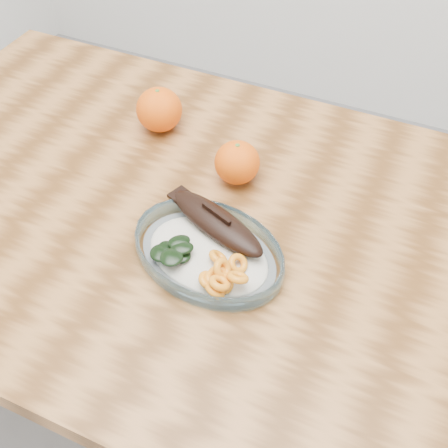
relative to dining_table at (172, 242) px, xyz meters
The scene contains 5 objects.
ground 0.65m from the dining_table, ahead, with size 3.00×3.00×0.00m, color slate.
dining_table is the anchor object (origin of this frame).
plated_meal 0.18m from the dining_table, 34.10° to the right, with size 0.53×0.53×0.08m.
orange_left 0.26m from the dining_table, 121.70° to the left, with size 0.09×0.09×0.09m, color #E83B04.
orange_right 0.19m from the dining_table, 52.53° to the left, with size 0.08×0.08×0.08m, color #E83B04.
Camera 1 is at (0.37, -0.58, 1.44)m, focal length 45.00 mm.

